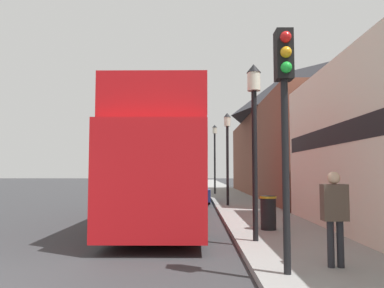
% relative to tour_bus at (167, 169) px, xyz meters
% --- Properties ---
extents(ground_plane, '(144.00, 144.00, 0.00)m').
position_rel_tour_bus_xyz_m(ground_plane, '(-3.36, 13.16, -1.88)').
color(ground_plane, '#333335').
extents(sidewalk, '(2.82, 108.00, 0.14)m').
position_rel_tour_bus_xyz_m(sidewalk, '(3.39, 10.16, -1.81)').
color(sidewalk, gray).
rests_on(sidewalk, ground_plane).
extents(brick_terrace_rear, '(6.00, 21.86, 9.07)m').
position_rel_tour_bus_xyz_m(brick_terrace_rear, '(7.80, 13.64, 2.65)').
color(brick_terrace_rear, brown).
rests_on(brick_terrace_rear, ground_plane).
extents(tour_bus, '(2.56, 10.46, 4.07)m').
position_rel_tour_bus_xyz_m(tour_bus, '(0.00, 0.00, 0.00)').
color(tour_bus, red).
rests_on(tour_bus, ground_plane).
extents(parked_car_ahead_of_bus, '(1.98, 4.10, 1.33)m').
position_rel_tour_bus_xyz_m(parked_car_ahead_of_bus, '(0.81, 8.58, -1.26)').
color(parked_car_ahead_of_bus, navy).
rests_on(parked_car_ahead_of_bus, ground_plane).
extents(pedestrian_second, '(0.43, 0.24, 1.65)m').
position_rel_tour_bus_xyz_m(pedestrian_second, '(3.43, -6.56, -0.75)').
color(pedestrian_second, '#232328').
rests_on(pedestrian_second, sidewalk).
extents(traffic_signal, '(0.28, 0.42, 4.04)m').
position_rel_tour_bus_xyz_m(traffic_signal, '(2.49, -7.01, 1.21)').
color(traffic_signal, black).
rests_on(traffic_signal, sidewalk).
extents(lamp_post_nearest, '(0.35, 0.35, 4.31)m').
position_rel_tour_bus_xyz_m(lamp_post_nearest, '(2.44, -4.07, 1.26)').
color(lamp_post_nearest, black).
rests_on(lamp_post_nearest, sidewalk).
extents(lamp_post_second, '(0.35, 0.35, 4.59)m').
position_rel_tour_bus_xyz_m(lamp_post_second, '(2.58, 5.40, 1.43)').
color(lamp_post_second, black).
rests_on(lamp_post_second, sidewalk).
extents(lamp_post_third, '(0.35, 0.35, 5.18)m').
position_rel_tour_bus_xyz_m(lamp_post_third, '(2.43, 14.88, 1.79)').
color(lamp_post_third, black).
rests_on(lamp_post_third, sidewalk).
extents(litter_bin, '(0.48, 0.48, 0.96)m').
position_rel_tour_bus_xyz_m(litter_bin, '(3.08, -2.35, -1.23)').
color(litter_bin, black).
rests_on(litter_bin, sidewalk).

